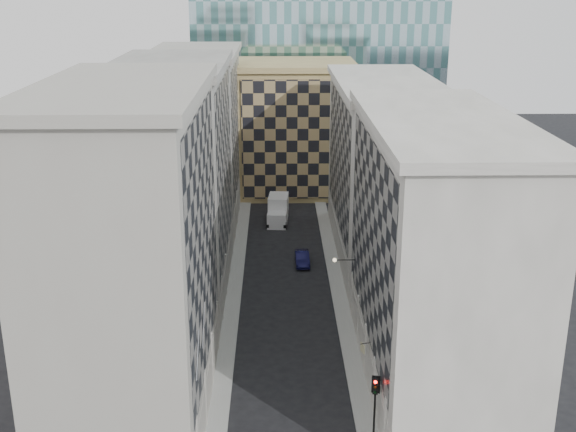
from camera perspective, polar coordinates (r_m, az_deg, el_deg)
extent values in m
cube|color=gray|center=(72.22, -4.32, -6.29)|extent=(1.50, 100.00, 0.15)
cube|color=gray|center=(72.37, 4.06, -6.22)|extent=(1.50, 100.00, 0.15)
cube|color=#A09A90|center=(51.10, -12.23, -3.44)|extent=(10.00, 22.00, 23.00)
cube|color=gray|center=(49.85, -6.83, -1.85)|extent=(0.25, 19.36, 18.00)
cube|color=#A09A90|center=(54.81, -6.46, -13.11)|extent=(0.45, 21.12, 3.20)
cube|color=#A09A90|center=(48.08, -13.18, 9.80)|extent=(10.80, 22.80, 0.70)
cylinder|color=#A09A90|center=(52.19, -6.93, -14.12)|extent=(0.90, 0.90, 4.40)
cylinder|color=#A09A90|center=(56.89, -6.38, -11.15)|extent=(0.90, 0.90, 4.40)
cylinder|color=#A09A90|center=(61.71, -5.93, -8.64)|extent=(0.90, 0.90, 4.40)
cube|color=gray|center=(71.85, -8.98, 2.69)|extent=(10.00, 22.00, 22.00)
cube|color=gray|center=(70.95, -5.13, 3.90)|extent=(0.25, 19.36, 17.00)
cube|color=gray|center=(74.41, -4.95, -4.26)|extent=(0.45, 21.12, 3.20)
cube|color=gray|center=(69.70, -9.45, 11.71)|extent=(10.80, 22.80, 0.70)
cylinder|color=gray|center=(66.65, -5.55, -6.50)|extent=(0.90, 0.90, 4.40)
cylinder|color=gray|center=(71.66, -5.23, -4.66)|extent=(0.90, 0.90, 4.40)
cylinder|color=gray|center=(76.74, -4.95, -3.05)|extent=(0.90, 0.90, 4.40)
cylinder|color=gray|center=(81.88, -4.70, -1.65)|extent=(0.90, 0.90, 4.40)
cube|color=#A09A90|center=(93.18, -7.20, 6.04)|extent=(10.00, 22.00, 21.00)
cube|color=gray|center=(92.48, -4.20, 7.00)|extent=(0.25, 19.36, 16.00)
cube|color=#A09A90|center=(95.07, -4.11, 0.84)|extent=(0.45, 21.12, 3.20)
cube|color=#A09A90|center=(91.52, -7.47, 12.70)|extent=(10.80, 22.80, 0.70)
cylinder|color=#A09A90|center=(87.06, -4.49, -0.42)|extent=(0.90, 0.90, 4.40)
cylinder|color=#A09A90|center=(92.28, -4.29, 0.68)|extent=(0.90, 0.90, 4.40)
cylinder|color=#A09A90|center=(97.52, -4.12, 1.66)|extent=(0.90, 0.90, 4.40)
cylinder|color=#A09A90|center=(102.80, -3.97, 2.54)|extent=(0.90, 0.90, 4.40)
cube|color=#AFABA0|center=(55.71, 11.53, -3.19)|extent=(10.00, 26.00, 20.00)
cube|color=gray|center=(54.33, 6.60, -1.80)|extent=(0.25, 22.88, 15.00)
cube|color=#AFABA0|center=(58.47, 6.32, -10.95)|extent=(0.45, 24.96, 3.20)
cube|color=#AFABA0|center=(52.87, 12.24, 7.30)|extent=(10.80, 26.80, 0.70)
cylinder|color=#AFABA0|center=(49.44, 8.07, -16.21)|extent=(0.90, 0.90, 4.40)
cylinder|color=#AFABA0|center=(53.75, 7.21, -13.09)|extent=(0.90, 0.90, 4.40)
cylinder|color=#AFABA0|center=(58.20, 6.49, -10.43)|extent=(0.90, 0.90, 4.40)
cylinder|color=#AFABA0|center=(62.77, 5.89, -8.15)|extent=(0.90, 0.90, 4.40)
cylinder|color=#AFABA0|center=(67.43, 5.38, -6.19)|extent=(0.90, 0.90, 4.40)
cube|color=#AFABA0|center=(81.14, 7.54, 3.47)|extent=(10.00, 28.00, 19.00)
cube|color=gray|center=(80.19, 4.12, 4.51)|extent=(0.25, 24.64, 14.00)
cube|color=#AFABA0|center=(82.93, 4.03, -1.81)|extent=(0.45, 26.88, 3.20)
cube|color=#AFABA0|center=(79.22, 7.84, 10.37)|extent=(10.80, 28.80, 0.70)
cube|color=#A38A56|center=(105.72, 0.63, 6.82)|extent=(16.00, 14.00, 18.00)
cube|color=tan|center=(98.78, 0.75, 5.99)|extent=(15.20, 0.25, 16.50)
cube|color=#A38A56|center=(104.26, 0.65, 11.88)|extent=(16.80, 14.80, 0.80)
cube|color=#2A2521|center=(118.65, -0.54, 10.53)|extent=(6.00, 6.00, 28.00)
cylinder|color=gray|center=(45.56, -7.16, -10.82)|extent=(0.10, 2.33, 2.33)
cylinder|color=gray|center=(49.07, -6.68, -8.55)|extent=(0.10, 2.33, 2.33)
cylinder|color=black|center=(64.46, 4.51, -3.48)|extent=(1.80, 0.08, 0.08)
sphere|color=#FFE5B2|center=(64.38, 3.71, -3.49)|extent=(0.36, 0.36, 0.36)
cylinder|color=black|center=(51.12, 6.83, -15.36)|extent=(0.15, 0.15, 3.38)
cube|color=black|center=(49.91, 6.94, -13.19)|extent=(0.42, 0.38, 1.16)
cube|color=black|center=(50.07, 6.96, -13.07)|extent=(0.57, 0.18, 1.32)
sphere|color=#FF0C07|center=(49.56, 6.93, -12.90)|extent=(0.21, 0.21, 0.21)
sphere|color=#331E05|center=(49.76, 6.91, -13.29)|extent=(0.21, 0.21, 0.21)
sphere|color=black|center=(49.97, 6.89, -13.67)|extent=(0.21, 0.21, 0.21)
cube|color=white|center=(91.27, -0.88, -0.29)|extent=(2.54, 2.73, 1.93)
cube|color=white|center=(93.69, -0.77, 0.66)|extent=(2.73, 4.03, 3.32)
cylinder|color=black|center=(90.69, -1.59, -0.74)|extent=(0.39, 0.99, 0.96)
cylinder|color=black|center=(90.55, -0.24, -0.76)|extent=(0.39, 0.99, 0.96)
cylinder|color=black|center=(95.35, -1.36, 0.23)|extent=(0.39, 0.99, 0.96)
cylinder|color=black|center=(95.22, -0.07, 0.21)|extent=(0.39, 0.99, 0.96)
imported|color=#10103A|center=(79.55, 1.13, -3.35)|extent=(1.60, 4.35, 1.42)
cylinder|color=black|center=(54.81, 6.14, -9.97)|extent=(0.78, 0.29, 0.06)
cube|color=beige|center=(54.98, 5.91, -10.34)|extent=(0.26, 0.69, 0.70)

